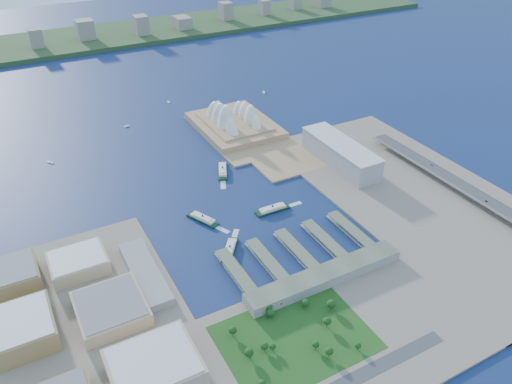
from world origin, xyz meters
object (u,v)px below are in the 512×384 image
ferry_d (273,208)px  car_c (432,165)px  toaster_building (340,153)px  car_b (486,201)px  opera_house (234,113)px  ferry_c (230,248)px  ferry_b (223,169)px  ferry_a (203,218)px

ferry_d → car_c: size_ratio=10.10×
toaster_building → car_b: toaster_building is taller
opera_house → ferry_c: (-162.20, -313.06, -27.21)m
toaster_building → opera_house: bearing=114.2°
ferry_b → ferry_d: ferry_b is taller
car_b → ferry_d: bearing=-28.1°
ferry_c → car_b: (353.20, -88.68, 10.66)m
ferry_c → car_c: bearing=-139.6°
toaster_building → car_c: 142.42m
opera_house → car_c: opera_house is taller
toaster_building → car_c: size_ratio=30.84×
opera_house → ferry_c: opera_house is taller
ferry_b → car_c: car_c is taller
car_b → ferry_a: bearing=-24.9°
ferry_c → car_c: (361.20, 21.52, 10.79)m
ferry_a → car_c: car_c is taller
ferry_d → car_b: car_b is taller
ferry_a → car_c: (364.99, -55.17, 10.92)m
ferry_c → ferry_d: size_ratio=1.00×
opera_house → car_c: size_ratio=35.82×
opera_house → ferry_c: 353.63m
opera_house → ferry_b: bearing=-123.4°
toaster_building → ferry_a: (-255.99, -36.36, -15.84)m
ferry_b → ferry_c: 196.50m
opera_house → ferry_b: (-86.71, -131.64, -26.86)m
ferry_a → car_b: 393.58m
car_c → toaster_building: bearing=140.0°
ferry_c → ferry_d: bearing=-113.8°
car_b → car_c: 110.50m
ferry_a → ferry_b: (79.28, 104.73, 0.48)m
ferry_c → car_c: 362.00m
opera_house → ferry_d: (-70.94, -261.94, -27.20)m
ferry_b → car_c: 327.58m
ferry_c → car_b: 364.32m
opera_house → ferry_a: (-165.99, -236.36, -27.34)m
car_b → ferry_c: bearing=-14.1°
ferry_a → car_b: size_ratio=13.59×
car_b → car_c: (8.00, 110.21, 0.13)m
toaster_building → ferry_b: toaster_building is taller
ferry_d → opera_house: bearing=-14.3°
ferry_a → car_c: bearing=-33.7°
ferry_b → car_b: car_b is taller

